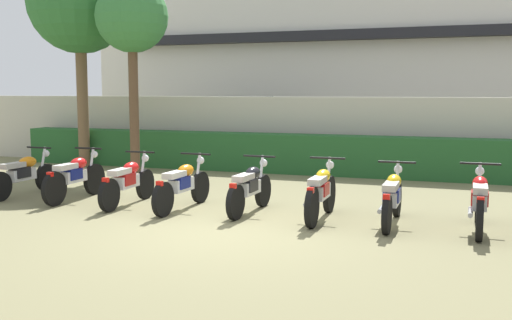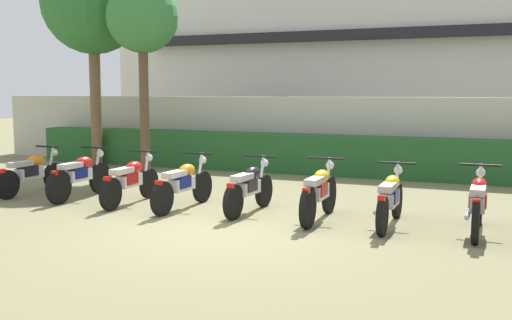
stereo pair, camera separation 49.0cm
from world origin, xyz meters
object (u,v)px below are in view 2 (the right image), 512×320
(parked_car, at_px, (244,125))
(motorcycle_in_row_2, at_px, (130,180))
(motorcycle_in_row_0, at_px, (31,173))
(tree_near_inspector, at_px, (93,4))
(motorcycle_in_row_7, at_px, (478,203))
(motorcycle_in_row_3, at_px, (183,184))
(tree_far_side, at_px, (142,20))
(motorcycle_in_row_5, at_px, (319,192))
(motorcycle_in_row_4, at_px, (249,187))
(motorcycle_in_row_6, at_px, (390,198))
(motorcycle_in_row_1, at_px, (80,175))

(parked_car, height_order, motorcycle_in_row_2, parked_car)
(motorcycle_in_row_0, bearing_deg, tree_near_inspector, 23.17)
(motorcycle_in_row_7, bearing_deg, motorcycle_in_row_2, 90.26)
(motorcycle_in_row_3, bearing_deg, tree_far_side, 42.62)
(parked_car, distance_m, tree_near_inspector, 6.28)
(tree_near_inspector, height_order, motorcycle_in_row_5, tree_near_inspector)
(tree_near_inspector, height_order, motorcycle_in_row_2, tree_near_inspector)
(tree_near_inspector, xyz_separation_m, motorcycle_in_row_4, (6.48, -4.40, -3.97))
(motorcycle_in_row_6, bearing_deg, motorcycle_in_row_3, 90.46)
(motorcycle_in_row_1, relative_size, motorcycle_in_row_3, 0.97)
(motorcycle_in_row_5, bearing_deg, tree_near_inspector, 59.63)
(motorcycle_in_row_3, height_order, motorcycle_in_row_6, motorcycle_in_row_3)
(motorcycle_in_row_3, relative_size, motorcycle_in_row_5, 1.04)
(tree_far_side, distance_m, motorcycle_in_row_2, 5.56)
(parked_car, bearing_deg, motorcycle_in_row_2, -72.46)
(motorcycle_in_row_4, bearing_deg, motorcycle_in_row_0, 92.54)
(tree_near_inspector, height_order, tree_far_side, tree_near_inspector)
(motorcycle_in_row_4, height_order, motorcycle_in_row_6, motorcycle_in_row_4)
(tree_near_inspector, relative_size, motorcycle_in_row_7, 3.09)
(motorcycle_in_row_3, height_order, motorcycle_in_row_7, motorcycle_in_row_7)
(motorcycle_in_row_0, distance_m, motorcycle_in_row_7, 8.44)
(tree_near_inspector, xyz_separation_m, motorcycle_in_row_6, (8.87, -4.50, -3.97))
(parked_car, relative_size, motorcycle_in_row_4, 2.63)
(motorcycle_in_row_0, relative_size, motorcycle_in_row_2, 0.99)
(tree_near_inspector, bearing_deg, motorcycle_in_row_2, -47.31)
(motorcycle_in_row_7, bearing_deg, motorcycle_in_row_6, 89.88)
(motorcycle_in_row_4, height_order, motorcycle_in_row_7, motorcycle_in_row_7)
(motorcycle_in_row_3, xyz_separation_m, motorcycle_in_row_7, (4.88, 0.00, 0.02))
(parked_car, relative_size, motorcycle_in_row_5, 2.51)
(motorcycle_in_row_3, bearing_deg, motorcycle_in_row_4, -82.11)
(motorcycle_in_row_0, xyz_separation_m, motorcycle_in_row_1, (1.23, -0.02, 0.02))
(motorcycle_in_row_5, bearing_deg, motorcycle_in_row_6, -89.42)
(tree_far_side, relative_size, motorcycle_in_row_7, 2.55)
(parked_car, bearing_deg, tree_near_inspector, -111.20)
(motorcycle_in_row_4, bearing_deg, motorcycle_in_row_7, -88.89)
(tree_near_inspector, height_order, motorcycle_in_row_4, tree_near_inspector)
(motorcycle_in_row_3, distance_m, motorcycle_in_row_7, 4.88)
(parked_car, distance_m, motorcycle_in_row_7, 11.90)
(motorcycle_in_row_4, relative_size, motorcycle_in_row_6, 0.94)
(motorcycle_in_row_5, relative_size, motorcycle_in_row_7, 0.99)
(parked_car, relative_size, motorcycle_in_row_2, 2.53)
(motorcycle_in_row_1, xyz_separation_m, motorcycle_in_row_5, (4.82, -0.12, 0.00))
(motorcycle_in_row_0, distance_m, motorcycle_in_row_4, 4.78)
(motorcycle_in_row_6, relative_size, motorcycle_in_row_7, 1.00)
(tree_far_side, xyz_separation_m, motorcycle_in_row_5, (5.74, -3.86, -3.39))
(motorcycle_in_row_5, bearing_deg, motorcycle_in_row_2, 89.54)
(motorcycle_in_row_1, relative_size, motorcycle_in_row_6, 0.99)
(motorcycle_in_row_5, height_order, motorcycle_in_row_7, motorcycle_in_row_7)
(parked_car, xyz_separation_m, motorcycle_in_row_5, (5.25, -9.11, -0.48))
(tree_near_inspector, distance_m, motorcycle_in_row_7, 11.78)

